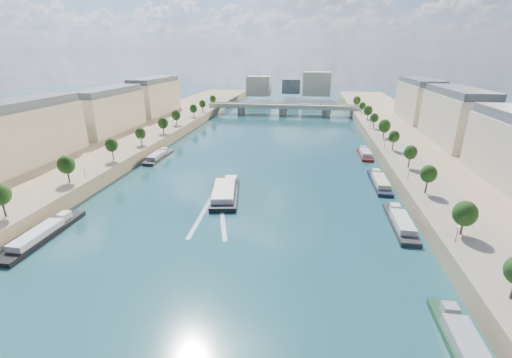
% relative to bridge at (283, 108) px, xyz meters
% --- Properties ---
extents(ground, '(700.00, 700.00, 0.00)m').
position_rel_bridge_xyz_m(ground, '(0.00, -133.04, -5.08)').
color(ground, '#0C3036').
rests_on(ground, ground).
extents(quay_left, '(44.00, 520.00, 5.00)m').
position_rel_bridge_xyz_m(quay_left, '(-72.00, -133.04, -2.58)').
color(quay_left, '#9E8460').
rests_on(quay_left, ground).
extents(quay_right, '(44.00, 520.00, 5.00)m').
position_rel_bridge_xyz_m(quay_right, '(72.00, -133.04, -2.58)').
color(quay_right, '#9E8460').
rests_on(quay_right, ground).
extents(pave_left, '(14.00, 520.00, 0.10)m').
position_rel_bridge_xyz_m(pave_left, '(-57.00, -133.04, -0.03)').
color(pave_left, gray).
rests_on(pave_left, quay_left).
extents(pave_right, '(14.00, 520.00, 0.10)m').
position_rel_bridge_xyz_m(pave_right, '(57.00, -133.04, -0.03)').
color(pave_right, gray).
rests_on(pave_right, quay_right).
extents(trees_left, '(4.80, 268.80, 8.26)m').
position_rel_bridge_xyz_m(trees_left, '(-55.00, -131.04, 5.39)').
color(trees_left, '#382B1E').
rests_on(trees_left, ground).
extents(trees_right, '(4.80, 268.80, 8.26)m').
position_rel_bridge_xyz_m(trees_right, '(55.00, -123.04, 5.39)').
color(trees_right, '#382B1E').
rests_on(trees_right, ground).
extents(lamps_left, '(0.36, 200.36, 4.28)m').
position_rel_bridge_xyz_m(lamps_left, '(-52.50, -143.04, 2.70)').
color(lamps_left, black).
rests_on(lamps_left, ground).
extents(lamps_right, '(0.36, 200.36, 4.28)m').
position_rel_bridge_xyz_m(lamps_right, '(52.50, -128.04, 2.70)').
color(lamps_right, black).
rests_on(lamps_right, ground).
extents(buildings_left, '(16.00, 226.00, 23.20)m').
position_rel_bridge_xyz_m(buildings_left, '(-85.00, -121.04, 11.37)').
color(buildings_left, beige).
rests_on(buildings_left, ground).
extents(buildings_right, '(16.00, 226.00, 23.20)m').
position_rel_bridge_xyz_m(buildings_right, '(85.00, -121.04, 11.37)').
color(buildings_right, beige).
rests_on(buildings_right, ground).
extents(skyline, '(79.00, 42.00, 22.00)m').
position_rel_bridge_xyz_m(skyline, '(3.19, 86.48, 9.57)').
color(skyline, beige).
rests_on(skyline, ground).
extents(bridge, '(112.00, 12.00, 8.15)m').
position_rel_bridge_xyz_m(bridge, '(0.00, 0.00, 0.00)').
color(bridge, '#C1B79E').
rests_on(bridge, ground).
extents(tour_barge, '(12.74, 29.16, 3.83)m').
position_rel_bridge_xyz_m(tour_barge, '(-6.51, -157.92, -4.01)').
color(tour_barge, black).
rests_on(tour_barge, ground).
extents(wake, '(11.96, 26.03, 0.04)m').
position_rel_bridge_xyz_m(wake, '(-6.51, -174.51, -5.06)').
color(wake, silver).
rests_on(wake, ground).
extents(moored_barges_left, '(5.00, 155.02, 3.60)m').
position_rel_bridge_xyz_m(moored_barges_left, '(-45.50, -199.54, -4.24)').
color(moored_barges_left, '#1D253F').
rests_on(moored_barges_left, ground).
extents(moored_barges_right, '(5.00, 164.58, 3.60)m').
position_rel_bridge_xyz_m(moored_barges_right, '(45.50, -176.34, -4.24)').
color(moored_barges_right, black).
rests_on(moored_barges_right, ground).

